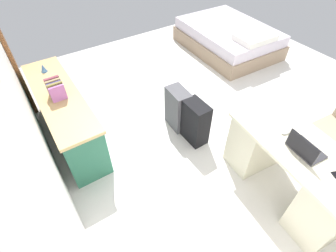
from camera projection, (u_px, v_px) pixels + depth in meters
The scene contains 12 objects.
ground_plane at pixel (216, 111), 3.94m from camera, with size 5.90×5.90×0.00m, color silver.
wall_back at pixel (7, 84), 2.00m from camera, with size 4.90×0.10×2.86m, color white.
door_wooden at pixel (2, 38), 3.45m from camera, with size 0.88×0.05×2.04m, color brown.
desk at pixel (290, 169), 2.68m from camera, with size 1.50×0.80×0.75m.
credenza at pixel (66, 116), 3.31m from camera, with size 1.80×0.48×0.72m.
bed at pixel (228, 38), 5.14m from camera, with size 1.96×1.48×0.58m.
suitcase_black at pixel (195, 122), 3.32m from camera, with size 0.36×0.22×0.60m, color black.
suitcase_spare_grey at pixel (178, 109), 3.51m from camera, with size 0.36×0.22×0.60m, color #4C4C51.
laptop at pixel (304, 149), 2.35m from camera, with size 0.33×0.25×0.21m.
computer_mouse at pixel (285, 132), 2.55m from camera, with size 0.06×0.10×0.03m, color white.
book_row at pixel (56, 89), 2.95m from camera, with size 0.19×0.17×0.22m.
figurine_small at pixel (43, 68), 3.36m from camera, with size 0.08×0.08×0.11m, color #4C7FBF.
Camera 1 is at (-2.08, 2.24, 2.60)m, focal length 27.38 mm.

